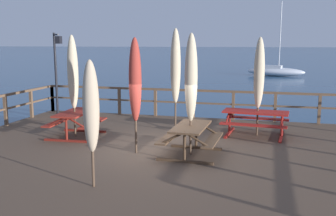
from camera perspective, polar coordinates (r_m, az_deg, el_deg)
name	(u,v)px	position (r m, az deg, el deg)	size (l,w,h in m)	color
ground_plane	(162,174)	(10.68, -0.95, -9.66)	(600.00, 600.00, 0.00)	navy
wooden_deck	(162,161)	(10.57, -0.96, -7.86)	(12.23, 9.22, 0.70)	brown
railing_waterside_far	(193,99)	(14.58, 3.76, 1.36)	(12.03, 0.10, 1.09)	brown
picnic_table_mid_right	(255,118)	(12.09, 12.75, -1.41)	(2.04, 1.56, 0.78)	maroon
picnic_table_back_left	(76,119)	(12.02, -13.45, -1.55)	(1.49, 1.73, 0.78)	maroon
picnic_table_front_left	(191,134)	(9.77, 3.38, -3.84)	(1.45, 1.70, 0.78)	brown
patio_umbrella_short_front	(259,74)	(11.98, 13.29, 4.97)	(0.32, 0.32, 2.99)	#4C3828
patio_umbrella_tall_mid_left	(73,73)	(11.83, -13.84, 5.07)	(0.32, 0.32, 3.05)	#4C3828
patio_umbrella_tall_back_left	(191,78)	(9.61, 3.42, 4.37)	(0.32, 0.32, 3.06)	#4C3828
patio_umbrella_tall_back_right	(91,107)	(7.57, -11.28, 0.12)	(0.32, 0.32, 2.52)	#4C3828
patio_umbrella_short_mid	(176,67)	(12.18, 1.12, 6.12)	(0.32, 0.32, 3.27)	#4C3828
patio_umbrella_short_back	(135,81)	(9.77, -4.86, 4.04)	(0.32, 0.32, 2.96)	#4C3828
lamp_post_hooked	(57,61)	(15.69, -16.08, 6.66)	(0.55, 0.52, 3.20)	black
sailboat_distant	(275,71)	(42.85, 15.56, 5.25)	(6.21, 2.75, 7.72)	silver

